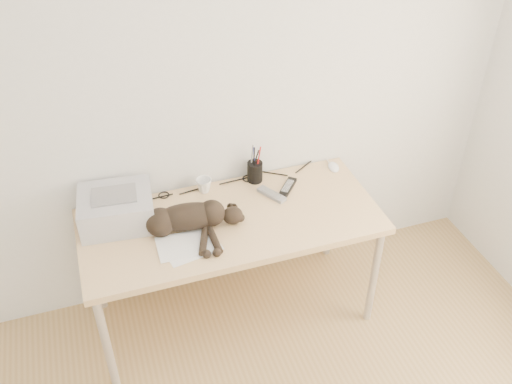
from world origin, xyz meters
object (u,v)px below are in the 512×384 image
object	(u,v)px
desk	(227,228)
printer	(116,208)
pen_cup	(255,171)
mouse	(334,165)
cat	(184,219)
mug	(204,185)

from	to	relation	value
desk	printer	size ratio (longest dim) A/B	3.93
desk	pen_cup	xyz separation A→B (m)	(0.23, 0.20, 0.20)
desk	mouse	xyz separation A→B (m)	(0.72, 0.17, 0.15)
desk	mouse	size ratio (longest dim) A/B	14.89
desk	cat	bearing A→B (deg)	-159.53
mug	mouse	world-z (taller)	mug
desk	mouse	world-z (taller)	mouse
cat	mouse	bearing A→B (deg)	22.39
cat	desk	bearing A→B (deg)	27.46
printer	cat	size ratio (longest dim) A/B	0.60
printer	mug	size ratio (longest dim) A/B	4.59
printer	pen_cup	size ratio (longest dim) A/B	1.79
mug	mouse	distance (m)	0.79
mug	mouse	bearing A→B (deg)	-1.44
desk	cat	size ratio (longest dim) A/B	2.35
mug	pen_cup	size ratio (longest dim) A/B	0.39
mouse	mug	bearing A→B (deg)	-171.13
printer	pen_cup	distance (m)	0.81
desk	mug	bearing A→B (deg)	110.78
pen_cup	mouse	world-z (taller)	pen_cup
desk	printer	xyz separation A→B (m)	(-0.57, 0.08, 0.22)
desk	cat	world-z (taller)	cat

